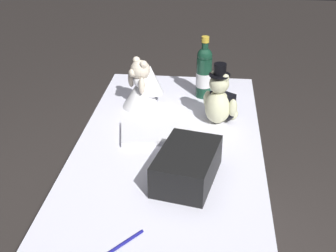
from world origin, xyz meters
name	(u,v)px	position (x,y,z in m)	size (l,w,h in m)	color
reception_table	(168,218)	(0.00, 0.00, 0.36)	(1.53, 0.76, 0.73)	white
teddy_bear_groom	(220,101)	(-0.26, 0.20, 0.83)	(0.17, 0.16, 0.28)	beige
teddy_bear_bride	(143,85)	(-0.38, -0.16, 0.83)	(0.22, 0.23, 0.24)	white
champagne_bottle	(204,72)	(-0.52, 0.12, 0.86)	(0.08, 0.08, 0.31)	#153A28
signing_pen	(127,241)	(0.55, -0.06, 0.73)	(0.12, 0.10, 0.01)	navy
gift_case_black	(187,165)	(0.21, 0.09, 0.79)	(0.33, 0.25, 0.12)	black
guestbook	(158,132)	(-0.11, -0.05, 0.74)	(0.20, 0.31, 0.02)	white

